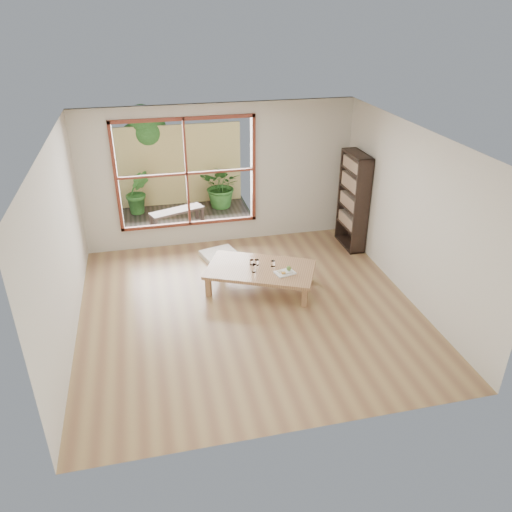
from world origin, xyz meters
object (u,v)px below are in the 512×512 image
at_px(low_table, 261,270).
at_px(food_tray, 286,272).
at_px(bookshelf, 353,201).
at_px(garden_bench, 177,213).

relative_size(low_table, food_tray, 5.59).
relative_size(low_table, bookshelf, 1.08).
relative_size(bookshelf, garden_bench, 1.55).
xyz_separation_m(bookshelf, food_tray, (-1.68, -1.41, -0.50)).
bearing_deg(bookshelf, garden_bench, 153.00).
distance_m(bookshelf, food_tray, 2.25).
bearing_deg(garden_bench, bookshelf, -47.75).
distance_m(food_tray, garden_bench, 3.33).
height_order(bookshelf, garden_bench, bookshelf).
bearing_deg(bookshelf, low_table, -150.04).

